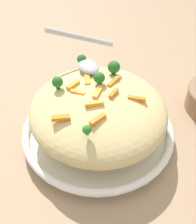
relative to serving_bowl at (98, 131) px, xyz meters
The scene contains 19 objects.
ground_plane 0.02m from the serving_bowl, ahead, with size 2.40×2.40×0.00m, color #9E7F60.
serving_bowl is the anchor object (origin of this frame).
pasta_mound 0.06m from the serving_bowl, ahead, with size 0.29×0.28×0.10m, color #D1BA7A.
carrot_piece_0 0.12m from the serving_bowl, 74.82° to the right, with size 0.04×0.01×0.01m, color orange.
carrot_piece_1 0.14m from the serving_bowl, 100.64° to the left, with size 0.03×0.01×0.01m, color orange.
carrot_piece_2 0.12m from the serving_bowl, ahead, with size 0.04×0.01×0.01m, color orange.
carrot_piece_3 0.12m from the serving_bowl, 133.07° to the right, with size 0.03×0.01×0.01m, color orange.
carrot_piece_4 0.11m from the serving_bowl, 87.04° to the left, with size 0.04×0.01×0.01m, color orange.
carrot_piece_5 0.12m from the serving_bowl, 135.31° to the left, with size 0.04×0.01×0.01m, color orange.
carrot_piece_6 0.13m from the serving_bowl, 146.01° to the left, with size 0.03×0.01×0.01m, color orange.
carrot_piece_7 0.12m from the serving_bowl, 29.82° to the left, with size 0.03×0.01×0.01m, color orange.
carrot_piece_8 0.13m from the serving_bowl, 133.12° to the right, with size 0.03×0.01×0.01m, color orange.
carrot_piece_9 0.12m from the serving_bowl, 53.00° to the left, with size 0.03×0.01×0.01m, color orange.
broccoli_floret_0 0.16m from the serving_bowl, 14.74° to the right, with size 0.02×0.02×0.03m.
broccoli_floret_1 0.15m from the serving_bowl, 136.20° to the left, with size 0.02×0.02×0.02m.
broccoli_floret_2 0.13m from the serving_bowl, 38.50° to the right, with size 0.02×0.02×0.03m.
broccoli_floret_3 0.14m from the serving_bowl, 58.11° to the right, with size 0.03×0.03×0.03m.
broccoli_floret_4 0.14m from the serving_bowl, 40.55° to the left, with size 0.02×0.02×0.03m.
serving_spoon 0.17m from the serving_bowl, 19.23° to the right, with size 0.13×0.15×0.07m.
Camera 1 is at (-0.35, 0.23, 0.47)m, focal length 44.54 mm.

